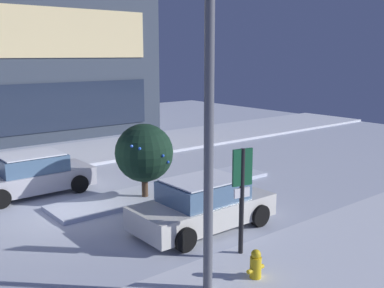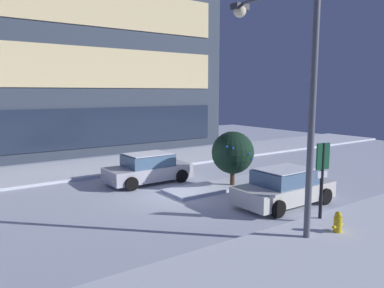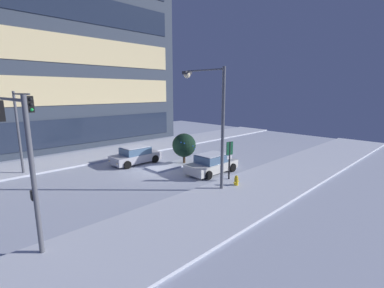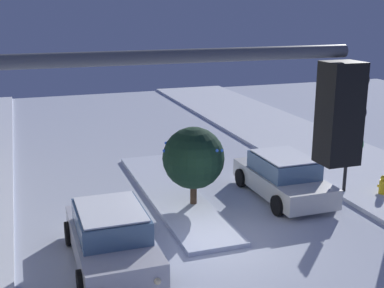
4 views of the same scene
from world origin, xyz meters
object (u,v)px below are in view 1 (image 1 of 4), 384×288
car_far (32,175)px  parking_info_sign (242,189)px  fire_hydrant (256,267)px  decorated_tree_median (144,153)px  car_near (203,205)px  street_lamp_arched (178,55)px

car_far → parking_info_sign: 8.92m
fire_hydrant → parking_info_sign: size_ratio=0.29×
car_far → decorated_tree_median: 4.38m
car_far → parking_info_sign: parking_info_sign is taller
car_far → decorated_tree_median: bearing=131.1°
fire_hydrant → car_near: bearing=69.5°
fire_hydrant → parking_info_sign: parking_info_sign is taller
parking_info_sign → decorated_tree_median: size_ratio=1.04×
street_lamp_arched → decorated_tree_median: 6.73m
car_far → fire_hydrant: 9.83m
street_lamp_arched → fire_hydrant: bearing=-138.9°
car_near → car_far: 7.02m
fire_hydrant → decorated_tree_median: size_ratio=0.30×
car_far → car_near: bearing=112.8°
street_lamp_arched → car_near: bearing=-54.2°
fire_hydrant → parking_info_sign: 1.92m
car_far → street_lamp_arched: size_ratio=0.57×
car_near → street_lamp_arched: street_lamp_arched is taller
fire_hydrant → parking_info_sign: (0.65, 1.12, 1.42)m
street_lamp_arched → decorated_tree_median: (2.50, 5.29, -3.32)m
decorated_tree_median → fire_hydrant: bearing=-101.2°
car_far → street_lamp_arched: 9.54m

